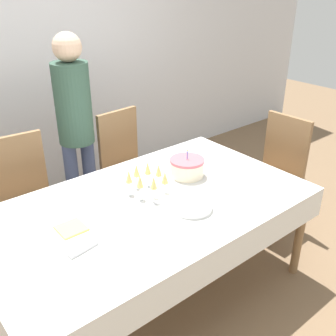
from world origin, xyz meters
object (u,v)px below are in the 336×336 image
object	(u,v)px
champagne_tray	(147,182)
plate_stack_main	(192,205)
dining_chair_far_left	(26,195)
dining_chair_right_end	(276,168)
dining_chair_far_right	(127,162)
birthday_cake	(187,167)
plate_stack_dessert	(162,196)
person_standing	(75,119)

from	to	relation	value
champagne_tray	plate_stack_main	distance (m)	0.34
dining_chair_far_left	dining_chair_right_end	xyz separation A→B (m)	(1.79, -0.91, 0.00)
dining_chair_far_left	dining_chair_far_right	size ratio (longest dim) A/B	1.00
dining_chair_far_right	birthday_cake	world-z (taller)	dining_chair_far_right
dining_chair_far_right	plate_stack_dessert	size ratio (longest dim) A/B	5.27
dining_chair_right_end	person_standing	distance (m)	1.70
person_standing	plate_stack_dessert	bearing A→B (deg)	-87.10
plate_stack_main	dining_chair_right_end	bearing A→B (deg)	10.94
birthday_cake	champagne_tray	bearing A→B (deg)	-175.55
person_standing	birthday_cake	bearing A→B (deg)	-66.95
dining_chair_far_left	person_standing	world-z (taller)	person_standing
dining_chair_far_left	champagne_tray	size ratio (longest dim) A/B	3.08
champagne_tray	person_standing	world-z (taller)	person_standing
birthday_cake	person_standing	xyz separation A→B (m)	(-0.38, 0.90, 0.20)
dining_chair_far_left	plate_stack_dessert	distance (m)	1.09
birthday_cake	person_standing	world-z (taller)	person_standing
birthday_cake	dining_chair_far_right	bearing A→B (deg)	89.35
plate_stack_dessert	dining_chair_right_end	bearing A→B (deg)	0.22
dining_chair_far_left	birthday_cake	world-z (taller)	dining_chair_far_left
plate_stack_dessert	person_standing	size ratio (longest dim) A/B	0.11
dining_chair_far_left	person_standing	xyz separation A→B (m)	(0.51, 0.11, 0.45)
dining_chair_far_right	person_standing	distance (m)	0.61
birthday_cake	champagne_tray	world-z (taller)	birthday_cake
champagne_tray	plate_stack_main	size ratio (longest dim) A/B	1.32
dining_chair_right_end	birthday_cake	xyz separation A→B (m)	(-0.90, 0.12, 0.25)
birthday_cake	plate_stack_dessert	distance (m)	0.36
dining_chair_far_left	dining_chair_right_end	size ratio (longest dim) A/B	1.00
plate_stack_dessert	dining_chair_far_left	bearing A→B (deg)	121.43
plate_stack_main	person_standing	bearing A→B (deg)	95.07
dining_chair_right_end	person_standing	xyz separation A→B (m)	(-1.29, 1.02, 0.45)
birthday_cake	person_standing	bearing A→B (deg)	113.05
dining_chair_right_end	person_standing	bearing A→B (deg)	141.59
plate_stack_dessert	dining_chair_far_right	bearing A→B (deg)	69.70
champagne_tray	person_standing	distance (m)	0.94
dining_chair_right_end	plate_stack_dessert	distance (m)	1.25
champagne_tray	plate_stack_dessert	world-z (taller)	champagne_tray
plate_stack_dessert	birthday_cake	bearing A→B (deg)	21.37
dining_chair_far_left	plate_stack_dessert	xyz separation A→B (m)	(0.56, -0.91, 0.20)
dining_chair_far_left	person_standing	bearing A→B (deg)	12.32
dining_chair_far_right	dining_chair_right_end	size ratio (longest dim) A/B	1.00
dining_chair_right_end	birthday_cake	world-z (taller)	dining_chair_right_end
person_standing	dining_chair_far_right	bearing A→B (deg)	-15.84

